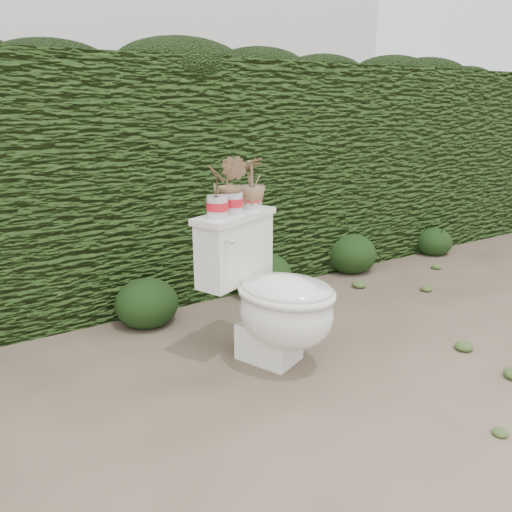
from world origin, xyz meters
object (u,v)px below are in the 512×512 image
potted_plant_center (232,186)px  potted_plant_right (252,184)px  toilet (272,298)px  potted_plant_left (217,193)px

potted_plant_center → potted_plant_right: size_ratio=1.09×
toilet → potted_plant_right: bearing=56.7°
potted_plant_right → potted_plant_left: bearing=3.0°
potted_plant_center → potted_plant_right: potted_plant_center is taller
potted_plant_left → potted_plant_center: potted_plant_center is taller
toilet → potted_plant_right: (0.05, 0.28, 0.55)m
potted_plant_left → potted_plant_center: size_ratio=0.88×
potted_plant_left → potted_plant_right: (0.27, 0.12, 0.01)m
potted_plant_left → potted_plant_right: potted_plant_right is taller
potted_plant_center → potted_plant_left: bearing=-96.4°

